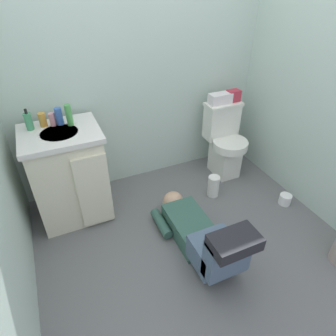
{
  "coord_description": "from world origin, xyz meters",
  "views": [
    {
      "loc": [
        -0.83,
        -1.46,
        1.86
      ],
      "look_at": [
        -0.01,
        0.38,
        0.45
      ],
      "focal_mm": 31.28,
      "sensor_mm": 36.0,
      "label": 1
    }
  ],
  "objects_px": {
    "vanity_cabinet": "(70,174)",
    "bottle_green": "(69,115)",
    "person_plumber": "(201,235)",
    "toiletry_bag": "(233,96)",
    "soap_dispenser": "(29,121)",
    "toilet": "(224,141)",
    "paper_towel_roll": "(213,186)",
    "toilet_paper_roll": "(285,199)",
    "faucet": "(55,118)",
    "bottle_blue": "(59,116)",
    "bottle_pink": "(52,120)",
    "bottle_amber": "(43,120)",
    "tissue_box": "(220,99)"
  },
  "relations": [
    {
      "from": "soap_dispenser",
      "to": "bottle_blue",
      "type": "relative_size",
      "value": 1.22
    },
    {
      "from": "bottle_amber",
      "to": "bottle_pink",
      "type": "distance_m",
      "value": 0.07
    },
    {
      "from": "soap_dispenser",
      "to": "toilet",
      "type": "bearing_deg",
      "value": -3.54
    },
    {
      "from": "toiletry_bag",
      "to": "bottle_pink",
      "type": "xyz_separation_m",
      "value": [
        -1.68,
        0.01,
        0.07
      ]
    },
    {
      "from": "person_plumber",
      "to": "soap_dispenser",
      "type": "bearing_deg",
      "value": 135.57
    },
    {
      "from": "vanity_cabinet",
      "to": "paper_towel_roll",
      "type": "distance_m",
      "value": 1.32
    },
    {
      "from": "bottle_green",
      "to": "toilet_paper_roll",
      "type": "relative_size",
      "value": 1.52
    },
    {
      "from": "bottle_pink",
      "to": "bottle_green",
      "type": "xyz_separation_m",
      "value": [
        0.13,
        -0.05,
        0.03
      ]
    },
    {
      "from": "faucet",
      "to": "bottle_blue",
      "type": "bearing_deg",
      "value": -36.14
    },
    {
      "from": "soap_dispenser",
      "to": "bottle_pink",
      "type": "xyz_separation_m",
      "value": [
        0.17,
        -0.0,
        -0.02
      ]
    },
    {
      "from": "toilet",
      "to": "bottle_green",
      "type": "bearing_deg",
      "value": 177.68
    },
    {
      "from": "bottle_blue",
      "to": "tissue_box",
      "type": "bearing_deg",
      "value": -0.55
    },
    {
      "from": "paper_towel_roll",
      "to": "vanity_cabinet",
      "type": "bearing_deg",
      "value": 166.41
    },
    {
      "from": "toilet",
      "to": "bottle_green",
      "type": "distance_m",
      "value": 1.54
    },
    {
      "from": "bottle_green",
      "to": "paper_towel_roll",
      "type": "relative_size",
      "value": 0.77
    },
    {
      "from": "toilet",
      "to": "paper_towel_roll",
      "type": "relative_size",
      "value": 3.48
    },
    {
      "from": "faucet",
      "to": "person_plumber",
      "type": "xyz_separation_m",
      "value": [
        0.8,
        -0.99,
        -0.69
      ]
    },
    {
      "from": "bottle_blue",
      "to": "toilet_paper_roll",
      "type": "bearing_deg",
      "value": -24.57
    },
    {
      "from": "toilet",
      "to": "bottle_blue",
      "type": "height_order",
      "value": "bottle_blue"
    },
    {
      "from": "bottle_green",
      "to": "soap_dispenser",
      "type": "bearing_deg",
      "value": 170.51
    },
    {
      "from": "bottle_pink",
      "to": "soap_dispenser",
      "type": "bearing_deg",
      "value": 178.9
    },
    {
      "from": "faucet",
      "to": "bottle_pink",
      "type": "bearing_deg",
      "value": -136.79
    },
    {
      "from": "toiletry_bag",
      "to": "toilet_paper_roll",
      "type": "bearing_deg",
      "value": -79.45
    },
    {
      "from": "soap_dispenser",
      "to": "bottle_green",
      "type": "height_order",
      "value": "bottle_green"
    },
    {
      "from": "bottle_amber",
      "to": "vanity_cabinet",
      "type": "bearing_deg",
      "value": -55.98
    },
    {
      "from": "vanity_cabinet",
      "to": "bottle_amber",
      "type": "distance_m",
      "value": 0.49
    },
    {
      "from": "bottle_amber",
      "to": "bottle_blue",
      "type": "bearing_deg",
      "value": -8.16
    },
    {
      "from": "toiletry_bag",
      "to": "bottle_blue",
      "type": "height_order",
      "value": "bottle_blue"
    },
    {
      "from": "person_plumber",
      "to": "toiletry_bag",
      "type": "bearing_deg",
      "value": 48.25
    },
    {
      "from": "vanity_cabinet",
      "to": "bottle_green",
      "type": "xyz_separation_m",
      "value": [
        0.1,
        0.08,
        0.49
      ]
    },
    {
      "from": "toilet",
      "to": "bottle_amber",
      "type": "distance_m",
      "value": 1.72
    },
    {
      "from": "toilet_paper_roll",
      "to": "bottle_green",
      "type": "bearing_deg",
      "value": 155.81
    },
    {
      "from": "faucet",
      "to": "bottle_green",
      "type": "xyz_separation_m",
      "value": [
        0.1,
        -0.07,
        0.03
      ]
    },
    {
      "from": "bottle_amber",
      "to": "bottle_blue",
      "type": "xyz_separation_m",
      "value": [
        0.12,
        -0.02,
        0.01
      ]
    },
    {
      "from": "person_plumber",
      "to": "bottle_blue",
      "type": "xyz_separation_m",
      "value": [
        -0.77,
        0.97,
        0.71
      ]
    },
    {
      "from": "soap_dispenser",
      "to": "bottle_blue",
      "type": "xyz_separation_m",
      "value": [
        0.22,
        -0.0,
        -0.0
      ]
    },
    {
      "from": "person_plumber",
      "to": "tissue_box",
      "type": "distance_m",
      "value": 1.34
    },
    {
      "from": "toilet",
      "to": "bottle_blue",
      "type": "distance_m",
      "value": 1.61
    },
    {
      "from": "person_plumber",
      "to": "bottle_pink",
      "type": "bearing_deg",
      "value": 130.45
    },
    {
      "from": "bottle_blue",
      "to": "person_plumber",
      "type": "bearing_deg",
      "value": -51.53
    },
    {
      "from": "paper_towel_roll",
      "to": "bottle_pink",
      "type": "bearing_deg",
      "value": 161.58
    },
    {
      "from": "soap_dispenser",
      "to": "faucet",
      "type": "bearing_deg",
      "value": 6.01
    },
    {
      "from": "toiletry_bag",
      "to": "person_plumber",
      "type": "bearing_deg",
      "value": -131.75
    },
    {
      "from": "toiletry_bag",
      "to": "soap_dispenser",
      "type": "distance_m",
      "value": 1.84
    },
    {
      "from": "faucet",
      "to": "soap_dispenser",
      "type": "relative_size",
      "value": 0.6
    },
    {
      "from": "bottle_blue",
      "to": "vanity_cabinet",
      "type": "bearing_deg",
      "value": -102.73
    },
    {
      "from": "paper_towel_roll",
      "to": "toilet_paper_roll",
      "type": "relative_size",
      "value": 1.96
    },
    {
      "from": "toiletry_bag",
      "to": "bottle_green",
      "type": "height_order",
      "value": "bottle_green"
    },
    {
      "from": "toilet",
      "to": "bottle_green",
      "type": "xyz_separation_m",
      "value": [
        -1.45,
        0.06,
        0.54
      ]
    },
    {
      "from": "bottle_green",
      "to": "paper_towel_roll",
      "type": "xyz_separation_m",
      "value": [
        1.15,
        -0.38,
        -0.8
      ]
    }
  ]
}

